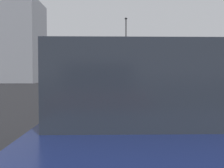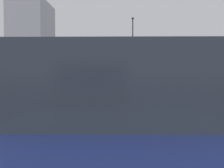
{
  "view_description": "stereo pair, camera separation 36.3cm",
  "coord_description": "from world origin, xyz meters",
  "px_view_note": "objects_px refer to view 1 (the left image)",
  "views": [
    {
      "loc": [
        -8.69,
        0.06,
        1.36
      ],
      "look_at": [
        0.45,
        0.03,
        1.02
      ],
      "focal_mm": 38.39,
      "sensor_mm": 36.0,
      "label": 1
    },
    {
      "loc": [
        -8.69,
        -0.3,
        1.36
      ],
      "look_at": [
        0.45,
        0.03,
        1.02
      ],
      "focal_mm": 38.39,
      "sensor_mm": 36.0,
      "label": 2
    }
  ],
  "objects_px": {
    "traffic_light_near_left": "(81,61)",
    "traffic_light_far_left": "(95,64)",
    "traffic_light_far_right": "(115,62)",
    "car_maroon_lead": "(111,84)",
    "car_grey_second": "(109,92)",
    "car_navy_third": "(136,124)",
    "traffic_light_near_right": "(138,63)",
    "street_lamp_kerbside": "(126,46)"
  },
  "relations": [
    {
      "from": "traffic_light_near_left",
      "to": "traffic_light_far_left",
      "type": "xyz_separation_m",
      "value": [
        11.49,
        -0.42,
        0.25
      ]
    },
    {
      "from": "traffic_light_near_left",
      "to": "traffic_light_far_right",
      "type": "height_order",
      "value": "traffic_light_far_right"
    },
    {
      "from": "car_maroon_lead",
      "to": "car_grey_second",
      "type": "relative_size",
      "value": 1.08
    },
    {
      "from": "car_grey_second",
      "to": "traffic_light_far_right",
      "type": "bearing_deg",
      "value": -2.25
    },
    {
      "from": "car_maroon_lead",
      "to": "traffic_light_near_left",
      "type": "distance_m",
      "value": 5.24
    },
    {
      "from": "car_navy_third",
      "to": "traffic_light_near_right",
      "type": "relative_size",
      "value": 1.22
    },
    {
      "from": "car_navy_third",
      "to": "traffic_light_near_left",
      "type": "distance_m",
      "value": 18.51
    },
    {
      "from": "traffic_light_far_right",
      "to": "street_lamp_kerbside",
      "type": "height_order",
      "value": "street_lamp_kerbside"
    },
    {
      "from": "car_maroon_lead",
      "to": "street_lamp_kerbside",
      "type": "height_order",
      "value": "street_lamp_kerbside"
    },
    {
      "from": "traffic_light_far_right",
      "to": "street_lamp_kerbside",
      "type": "distance_m",
      "value": 5.67
    },
    {
      "from": "car_maroon_lead",
      "to": "traffic_light_far_left",
      "type": "relative_size",
      "value": 1.16
    },
    {
      "from": "traffic_light_near_right",
      "to": "street_lamp_kerbside",
      "type": "relative_size",
      "value": 0.45
    },
    {
      "from": "traffic_light_near_left",
      "to": "traffic_light_near_right",
      "type": "relative_size",
      "value": 0.9
    },
    {
      "from": "car_navy_third",
      "to": "car_grey_second",
      "type": "bearing_deg",
      "value": 2.16
    },
    {
      "from": "car_maroon_lead",
      "to": "car_navy_third",
      "type": "bearing_deg",
      "value": -179.53
    },
    {
      "from": "car_navy_third",
      "to": "traffic_light_near_left",
      "type": "relative_size",
      "value": 1.35
    },
    {
      "from": "traffic_light_near_left",
      "to": "traffic_light_near_right",
      "type": "xyz_separation_m",
      "value": [
        7.14,
        -5.82,
        0.28
      ]
    },
    {
      "from": "car_maroon_lead",
      "to": "traffic_light_near_right",
      "type": "height_order",
      "value": "traffic_light_near_right"
    },
    {
      "from": "traffic_light_near_right",
      "to": "street_lamp_kerbside",
      "type": "bearing_deg",
      "value": -159.26
    },
    {
      "from": "traffic_light_near_right",
      "to": "street_lamp_kerbside",
      "type": "height_order",
      "value": "street_lamp_kerbside"
    },
    {
      "from": "traffic_light_far_right",
      "to": "car_maroon_lead",
      "type": "bearing_deg",
      "value": 2.49
    },
    {
      "from": "traffic_light_near_left",
      "to": "car_grey_second",
      "type": "bearing_deg",
      "value": 19.4
    },
    {
      "from": "traffic_light_near_right",
      "to": "car_grey_second",
      "type": "bearing_deg",
      "value": -16.42
    },
    {
      "from": "traffic_light_near_left",
      "to": "street_lamp_kerbside",
      "type": "relative_size",
      "value": 0.41
    },
    {
      "from": "car_grey_second",
      "to": "street_lamp_kerbside",
      "type": "xyz_separation_m",
      "value": [
        21.4,
        -1.95,
        4.32
      ]
    },
    {
      "from": "traffic_light_near_left",
      "to": "traffic_light_near_right",
      "type": "bearing_deg",
      "value": 147.94
    },
    {
      "from": "car_navy_third",
      "to": "traffic_light_near_right",
      "type": "xyz_separation_m",
      "value": [
        25.33,
        -2.89,
        2.06
      ]
    },
    {
      "from": "traffic_light_near_left",
      "to": "street_lamp_kerbside",
      "type": "distance_m",
      "value": 10.96
    },
    {
      "from": "traffic_light_near_right",
      "to": "traffic_light_far_left",
      "type": "height_order",
      "value": "traffic_light_near_right"
    },
    {
      "from": "traffic_light_near_left",
      "to": "traffic_light_far_left",
      "type": "distance_m",
      "value": 11.5
    },
    {
      "from": "car_maroon_lead",
      "to": "car_grey_second",
      "type": "bearing_deg",
      "value": 178.77
    },
    {
      "from": "car_grey_second",
      "to": "car_navy_third",
      "type": "relative_size",
      "value": 0.88
    },
    {
      "from": "car_navy_third",
      "to": "traffic_light_near_left",
      "type": "xyz_separation_m",
      "value": [
        18.19,
        2.93,
        1.78
      ]
    },
    {
      "from": "car_maroon_lead",
      "to": "traffic_light_far_right",
      "type": "distance_m",
      "value": 9.12
    },
    {
      "from": "traffic_light_near_left",
      "to": "traffic_light_near_right",
      "type": "height_order",
      "value": "traffic_light_near_right"
    },
    {
      "from": "street_lamp_kerbside",
      "to": "car_maroon_lead",
      "type": "bearing_deg",
      "value": 172.12
    },
    {
      "from": "car_maroon_lead",
      "to": "traffic_light_near_left",
      "type": "relative_size",
      "value": 1.28
    },
    {
      "from": "car_maroon_lead",
      "to": "car_navy_third",
      "type": "xyz_separation_m",
      "value": [
        -14.01,
        -0.35,
        0.04
      ]
    },
    {
      "from": "car_navy_third",
      "to": "traffic_light_near_right",
      "type": "height_order",
      "value": "traffic_light_near_right"
    },
    {
      "from": "car_grey_second",
      "to": "traffic_light_near_left",
      "type": "xyz_separation_m",
      "value": [
        11.71,
        2.55,
        1.85
      ]
    },
    {
      "from": "traffic_light_far_left",
      "to": "traffic_light_far_right",
      "type": "height_order",
      "value": "traffic_light_far_left"
    },
    {
      "from": "traffic_light_far_left",
      "to": "car_grey_second",
      "type": "bearing_deg",
      "value": 2.81
    }
  ]
}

